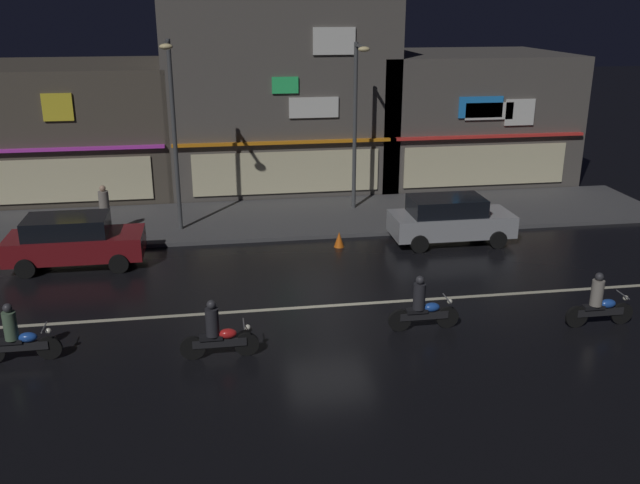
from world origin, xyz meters
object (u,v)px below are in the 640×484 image
traffic_cone (339,239)px  parked_car_trailing (450,219)px  streetlamp_west (173,121)px  parked_car_near_kerb (73,240)px  motorcycle_opposite_lane (422,307)px  motorcycle_lead (17,338)px  motorcycle_trailing_far (599,304)px  streetlamp_mid (356,113)px  pedestrian_on_sidewalk (105,212)px  motorcycle_following (217,334)px

traffic_cone → parked_car_trailing: bearing=-1.5°
streetlamp_west → traffic_cone: (5.56, -2.28, -3.92)m
parked_car_near_kerb → motorcycle_opposite_lane: size_ratio=2.26×
motorcycle_lead → traffic_cone: bearing=-137.4°
motorcycle_lead → traffic_cone: size_ratio=3.45×
streetlamp_west → motorcycle_lead: 10.45m
motorcycle_lead → motorcycle_trailing_far: same height
motorcycle_opposite_lane → parked_car_trailing: bearing=-112.3°
streetlamp_mid → motorcycle_trailing_far: streetlamp_mid is taller
pedestrian_on_sidewalk → traffic_cone: 8.55m
motorcycle_trailing_far → pedestrian_on_sidewalk: bearing=-32.9°
parked_car_near_kerb → motorcycle_lead: parked_car_near_kerb is taller
parked_car_near_kerb → traffic_cone: 8.88m
parked_car_trailing → motorcycle_following: (-8.35, -7.33, -0.24)m
motorcycle_lead → motorcycle_opposite_lane: 10.05m
traffic_cone → streetlamp_mid: bearing=71.0°
streetlamp_west → pedestrian_on_sidewalk: bearing=179.7°
motorcycle_opposite_lane → streetlamp_west: bearing=-51.9°
pedestrian_on_sidewalk → motorcycle_following: pedestrian_on_sidewalk is taller
parked_car_near_kerb → traffic_cone: (8.85, 0.44, -0.59)m
streetlamp_mid → pedestrian_on_sidewalk: size_ratio=3.59×
parked_car_trailing → motorcycle_lead: size_ratio=2.26×
motorcycle_following → motorcycle_trailing_far: bearing=-179.3°
parked_car_near_kerb → motorcycle_trailing_far: size_ratio=2.26×
streetlamp_west → motorcycle_trailing_far: streetlamp_west is taller
pedestrian_on_sidewalk → motorcycle_trailing_far: pedestrian_on_sidewalk is taller
streetlamp_west → parked_car_trailing: size_ratio=1.59×
motorcycle_trailing_far → traffic_cone: size_ratio=3.45×
pedestrian_on_sidewalk → traffic_cone: size_ratio=3.34×
streetlamp_west → parked_car_trailing: (9.55, -2.38, -3.33)m
parked_car_near_kerb → traffic_cone: size_ratio=7.82×
streetlamp_mid → parked_car_near_kerb: (-10.24, -4.48, -3.19)m
parked_car_trailing → motorcycle_opposite_lane: 7.29m
parked_car_trailing → traffic_cone: parked_car_trailing is taller
parked_car_trailing → streetlamp_mid: bearing=122.1°
motorcycle_lead → streetlamp_west: bearing=-105.6°
pedestrian_on_sidewalk → motorcycle_opposite_lane: (9.17, -9.03, -0.36)m
motorcycle_lead → motorcycle_trailing_far: bearing=-175.9°
streetlamp_west → parked_car_near_kerb: size_ratio=1.59×
motorcycle_lead → traffic_cone: (9.08, 6.89, -0.36)m
streetlamp_west → motorcycle_opposite_lane: streetlamp_west is taller
streetlamp_west → motorcycle_opposite_lane: (6.53, -9.01, -3.56)m
pedestrian_on_sidewalk → parked_car_near_kerb: 2.81m
parked_car_trailing → motorcycle_lead: bearing=-152.6°
streetlamp_west → streetlamp_mid: (6.95, 1.76, -0.14)m
streetlamp_west → motorcycle_lead: (-3.52, -9.17, -3.56)m
parked_car_trailing → streetlamp_west: bearing=166.0°
parked_car_trailing → motorcycle_lead: 14.72m
parked_car_near_kerb → motorcycle_lead: 6.46m
motorcycle_opposite_lane → traffic_cone: (-0.97, 6.73, -0.36)m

